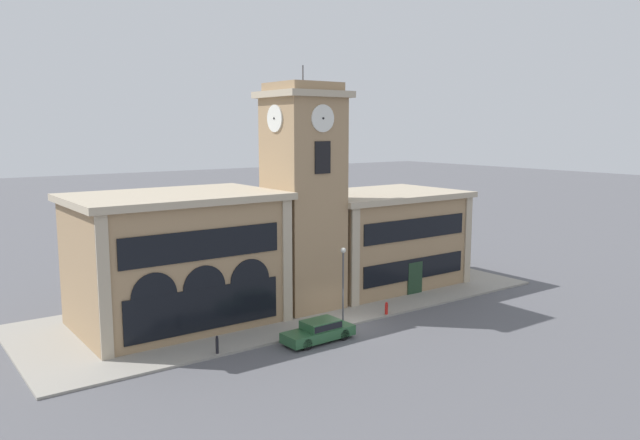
{
  "coord_description": "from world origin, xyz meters",
  "views": [
    {
      "loc": [
        -25.18,
        -31.14,
        13.08
      ],
      "look_at": [
        -0.19,
        3.14,
        6.81
      ],
      "focal_mm": 35.0,
      "sensor_mm": 36.0,
      "label": 1
    }
  ],
  "objects_px": {
    "bollard": "(217,345)",
    "street_lamp": "(343,273)",
    "parked_car_near": "(319,330)",
    "fire_hydrant": "(386,308)"
  },
  "relations": [
    {
      "from": "parked_car_near",
      "to": "bollard",
      "type": "bearing_deg",
      "value": -15.04
    },
    {
      "from": "parked_car_near",
      "to": "fire_hydrant",
      "type": "bearing_deg",
      "value": -170.14
    },
    {
      "from": "fire_hydrant",
      "to": "bollard",
      "type": "bearing_deg",
      "value": 179.81
    },
    {
      "from": "parked_car_near",
      "to": "fire_hydrant",
      "type": "xyz_separation_m",
      "value": [
        6.86,
        1.42,
        -0.13
      ]
    },
    {
      "from": "parked_car_near",
      "to": "bollard",
      "type": "relative_size",
      "value": 4.44
    },
    {
      "from": "bollard",
      "to": "street_lamp",
      "type": "bearing_deg",
      "value": 1.6
    },
    {
      "from": "bollard",
      "to": "fire_hydrant",
      "type": "bearing_deg",
      "value": -0.19
    },
    {
      "from": "street_lamp",
      "to": "fire_hydrant",
      "type": "relative_size",
      "value": 5.88
    },
    {
      "from": "street_lamp",
      "to": "fire_hydrant",
      "type": "xyz_separation_m",
      "value": [
        3.64,
        -0.31,
        -3.0
      ]
    },
    {
      "from": "bollard",
      "to": "fire_hydrant",
      "type": "height_order",
      "value": "bollard"
    }
  ]
}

